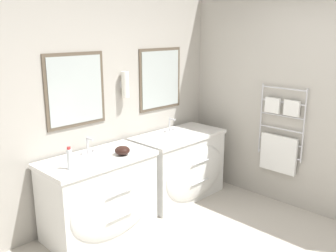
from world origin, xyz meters
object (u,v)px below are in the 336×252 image
vanity_left (101,196)px  toiletry_bottle (70,159)px  vanity_right (181,166)px  amenity_bowl (122,150)px

vanity_left → toiletry_bottle: 0.63m
vanity_left → vanity_right: same height
toiletry_bottle → vanity_left: bearing=9.5°
vanity_right → amenity_bowl: amenity_bowl is taller
vanity_left → amenity_bowl: 0.52m
vanity_right → vanity_left: bearing=180.0°
amenity_bowl → vanity_right: bearing=5.3°
toiletry_bottle → amenity_bowl: (0.59, -0.03, -0.05)m
amenity_bowl → vanity_left: bearing=157.9°
vanity_left → amenity_bowl: amenity_bowl is taller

